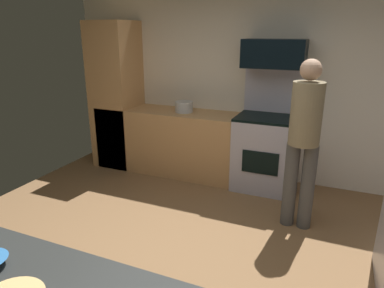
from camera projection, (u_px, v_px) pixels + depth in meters
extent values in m
cube|color=olive|center=(175.00, 269.00, 3.00)|extent=(5.20, 4.80, 0.02)
cube|color=silver|center=(249.00, 83.00, 4.63)|extent=(5.20, 0.12, 2.60)
cube|color=tan|center=(178.00, 142.00, 4.92)|extent=(2.40, 0.60, 0.90)
cube|color=tan|center=(117.00, 96.00, 5.11)|extent=(0.60, 0.60, 2.10)
cube|color=silver|center=(266.00, 154.00, 4.43)|extent=(0.76, 0.64, 0.92)
cube|color=black|center=(268.00, 118.00, 4.28)|extent=(0.76, 0.64, 0.03)
cube|color=silver|center=(274.00, 90.00, 4.44)|extent=(0.76, 0.06, 0.58)
cube|color=black|center=(260.00, 163.00, 4.15)|extent=(0.44, 0.01, 0.28)
cube|color=black|center=(274.00, 54.00, 4.13)|extent=(0.74, 0.38, 0.34)
cylinder|color=#4F4F4F|center=(290.00, 185.00, 3.57)|extent=(0.14, 0.14, 0.90)
cylinder|color=#4F4F4F|center=(307.00, 187.00, 3.50)|extent=(0.14, 0.14, 0.90)
cylinder|color=gray|center=(306.00, 114.00, 3.30)|extent=(0.30, 0.30, 0.61)
sphere|color=tan|center=(311.00, 70.00, 3.17)|extent=(0.20, 0.20, 0.20)
cylinder|color=silver|center=(184.00, 107.00, 4.72)|extent=(0.25, 0.25, 0.15)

